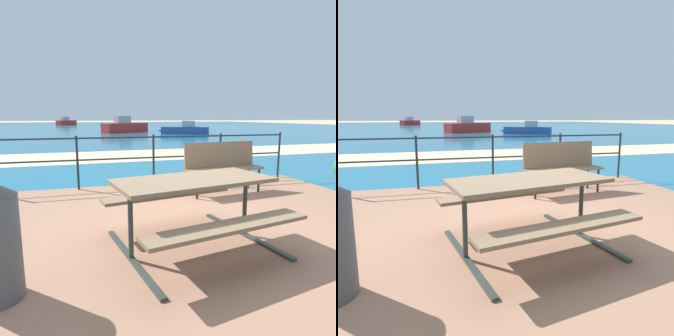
% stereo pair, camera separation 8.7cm
% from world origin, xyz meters
% --- Properties ---
extents(ground_plane, '(240.00, 240.00, 0.00)m').
position_xyz_m(ground_plane, '(0.00, 0.00, 0.00)').
color(ground_plane, tan).
extents(patio_paving, '(6.40, 5.20, 0.06)m').
position_xyz_m(patio_paving, '(0.00, 0.00, 0.03)').
color(patio_paving, '#996B51').
rests_on(patio_paving, ground).
extents(sea_water, '(90.00, 90.00, 0.01)m').
position_xyz_m(sea_water, '(0.00, 40.00, 0.01)').
color(sea_water, '#196B8E').
rests_on(sea_water, ground).
extents(beach_strip, '(54.08, 5.00, 0.01)m').
position_xyz_m(beach_strip, '(0.00, 7.66, 0.01)').
color(beach_strip, beige).
rests_on(beach_strip, ground).
extents(picnic_table, '(1.88, 1.75, 0.74)m').
position_xyz_m(picnic_table, '(-0.26, -0.51, 0.62)').
color(picnic_table, '#7A6047').
rests_on(picnic_table, patio_paving).
extents(park_bench, '(1.50, 0.59, 0.92)m').
position_xyz_m(park_bench, '(1.08, 1.52, 0.61)').
color(park_bench, '#7A6047').
rests_on(park_bench, patio_paving).
extents(railing_fence, '(5.94, 0.04, 1.03)m').
position_xyz_m(railing_fence, '(0.00, 2.44, 0.72)').
color(railing_fence, '#1E2328').
rests_on(railing_fence, patio_paving).
extents(boat_near, '(3.72, 3.60, 1.51)m').
position_xyz_m(boat_near, '(-4.32, 53.58, 0.54)').
color(boat_near, red).
rests_on(boat_near, sea_water).
extents(boat_mid, '(4.37, 3.08, 1.11)m').
position_xyz_m(boat_mid, '(6.99, 20.80, 0.38)').
color(boat_mid, '#2D478C').
rests_on(boat_mid, sea_water).
extents(boat_far, '(5.08, 4.14, 1.55)m').
position_xyz_m(boat_far, '(2.56, 24.90, 0.53)').
color(boat_far, red).
rests_on(boat_far, sea_water).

